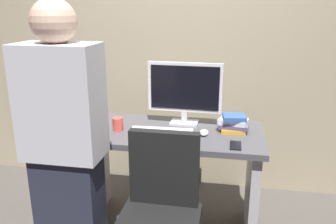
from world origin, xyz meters
TOP-DOWN VIEW (x-y plane):
  - ground_plane at (0.00, 0.00)m, footprint 9.00×9.00m
  - wall_back at (0.00, 0.74)m, footprint 6.40×0.10m
  - desk at (0.00, 0.00)m, footprint 1.31×0.65m
  - person_at_desk at (-0.42, -0.72)m, footprint 0.40×0.24m
  - monitor at (0.08, 0.16)m, footprint 0.54×0.15m
  - keyboard at (-0.04, -0.06)m, footprint 0.43×0.15m
  - mouse at (0.25, -0.05)m, footprint 0.06×0.10m
  - cup_near_keyboard at (-0.36, -0.06)m, footprint 0.08×0.08m
  - book_stack at (0.44, 0.06)m, footprint 0.22×0.16m
  - cell_phone at (0.46, -0.21)m, footprint 0.07×0.14m

SIDE VIEW (x-z plane):
  - ground_plane at x=0.00m, z-range 0.00..0.00m
  - desk at x=0.00m, z-range 0.14..0.89m
  - cell_phone at x=0.46m, z-range 0.76..0.77m
  - keyboard at x=-0.04m, z-range 0.76..0.78m
  - mouse at x=0.25m, z-range 0.76..0.79m
  - cup_near_keyboard at x=-0.36m, z-range 0.76..0.85m
  - book_stack at x=0.44m, z-range 0.76..0.88m
  - person_at_desk at x=-0.42m, z-range 0.02..1.66m
  - monitor at x=0.08m, z-range 0.79..1.24m
  - wall_back at x=0.00m, z-range 0.00..3.00m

